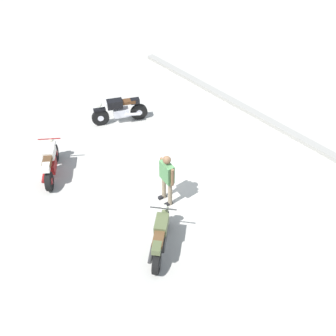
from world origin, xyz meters
name	(u,v)px	position (x,y,z in m)	size (l,w,h in m)	color
ground_plane	(176,177)	(0.00, 0.00, 0.00)	(40.00, 40.00, 0.00)	#ADAAA3
curb_edge	(267,120)	(0.00, 4.60, 0.07)	(14.00, 0.30, 0.15)	gray
motorcycle_cream_vintage	(51,163)	(-2.71, -2.91, 0.49)	(1.68, 1.27, 1.07)	black
motorcycle_olive_vintage	(161,237)	(1.81, -2.19, 0.49)	(1.39, 1.58, 1.07)	black
motorcycle_black_cruiser	(120,110)	(-3.64, 0.45, 0.52)	(1.05, 1.93, 1.09)	black
person_in_green_shirt	(167,176)	(0.58, -0.91, 0.99)	(0.67, 0.36, 1.73)	gray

